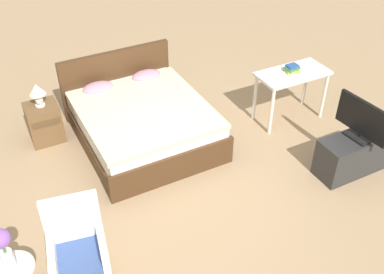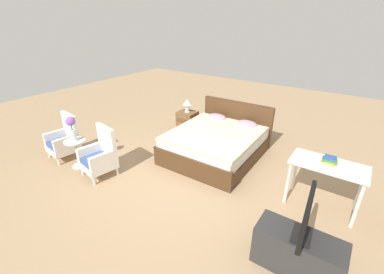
{
  "view_description": "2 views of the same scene",
  "coord_description": "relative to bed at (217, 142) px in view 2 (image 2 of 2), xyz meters",
  "views": [
    {
      "loc": [
        -1.75,
        -3.79,
        3.86
      ],
      "look_at": [
        0.17,
        -0.05,
        0.7
      ],
      "focal_mm": 42.0,
      "sensor_mm": 36.0,
      "label": 1
    },
    {
      "loc": [
        2.31,
        -3.19,
        2.71
      ],
      "look_at": [
        0.01,
        0.09,
        0.82
      ],
      "focal_mm": 24.0,
      "sensor_mm": 36.0,
      "label": 2
    }
  ],
  "objects": [
    {
      "name": "armchair_by_window_right",
      "position": [
        -1.41,
        -1.87,
        0.08
      ],
      "size": [
        0.62,
        0.62,
        0.92
      ],
      "color": "white",
      "rests_on": "ground_plane"
    },
    {
      "name": "nightstand",
      "position": [
        -1.21,
        0.59,
        -0.02
      ],
      "size": [
        0.44,
        0.41,
        0.56
      ],
      "color": "brown",
      "rests_on": "ground_plane"
    },
    {
      "name": "side_table",
      "position": [
        -2.01,
        -1.97,
        0.06
      ],
      "size": [
        0.4,
        0.4,
        0.57
      ],
      "color": "beige",
      "rests_on": "ground_plane"
    },
    {
      "name": "ground_plane",
      "position": [
        0.04,
        -1.09,
        -0.3
      ],
      "size": [
        16.0,
        16.0,
        0.0
      ],
      "primitive_type": "plane",
      "color": "#A38460"
    },
    {
      "name": "book_stack",
      "position": [
        2.13,
        -0.49,
        0.52
      ],
      "size": [
        0.22,
        0.2,
        0.1
      ],
      "color": "#B79333",
      "rests_on": "vanity_desk"
    },
    {
      "name": "vanity_desk",
      "position": [
        2.14,
        -0.51,
        0.36
      ],
      "size": [
        1.04,
        0.52,
        0.77
      ],
      "color": "silver",
      "rests_on": "ground_plane"
    },
    {
      "name": "armchair_by_window_left",
      "position": [
        -2.58,
        -1.87,
        0.08
      ],
      "size": [
        0.6,
        0.6,
        0.92
      ],
      "color": "white",
      "rests_on": "ground_plane"
    },
    {
      "name": "flower_vase",
      "position": [
        -2.01,
        -1.97,
        0.57
      ],
      "size": [
        0.17,
        0.17,
        0.48
      ],
      "color": "silver",
      "rests_on": "side_table"
    },
    {
      "name": "bed",
      "position": [
        0.0,
        0.0,
        0.0
      ],
      "size": [
        1.72,
        2.03,
        0.96
      ],
      "color": "#472D19",
      "rests_on": "ground_plane"
    },
    {
      "name": "tv_stand",
      "position": [
        2.13,
        -1.87,
        -0.04
      ],
      "size": [
        0.96,
        0.4,
        0.52
      ],
      "color": "#2D2D2D",
      "rests_on": "ground_plane"
    },
    {
      "name": "tv_flatscreen",
      "position": [
        2.14,
        -1.87,
        0.49
      ],
      "size": [
        0.23,
        0.75,
        0.51
      ],
      "color": "black",
      "rests_on": "tv_stand"
    },
    {
      "name": "table_lamp",
      "position": [
        -1.21,
        0.59,
        0.48
      ],
      "size": [
        0.22,
        0.22,
        0.33
      ],
      "color": "silver",
      "rests_on": "nightstand"
    }
  ]
}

